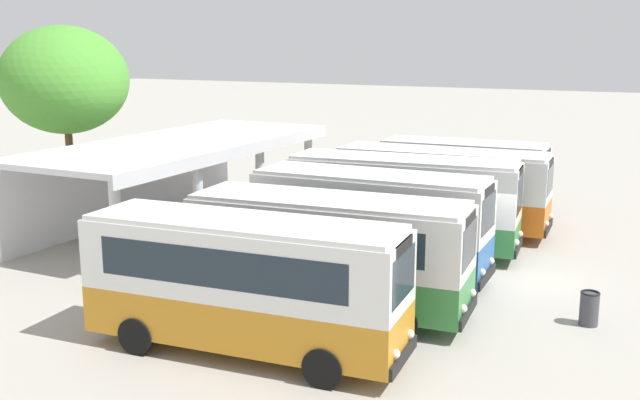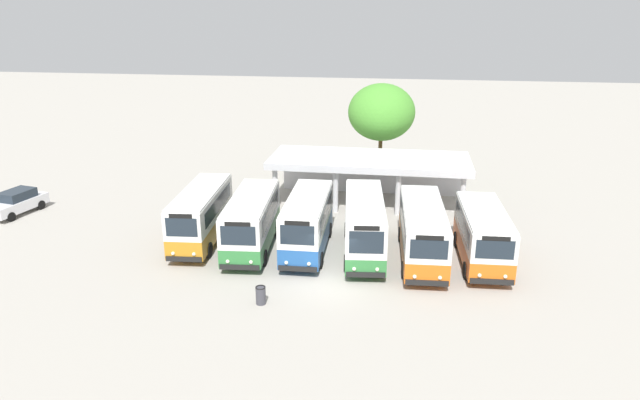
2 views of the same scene
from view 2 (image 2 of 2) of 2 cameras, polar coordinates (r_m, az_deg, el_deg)
ground_plane at (r=29.68m, az=1.24°, el=-8.25°), size 180.00×180.00×0.00m
city_bus_nearest_orange at (r=34.75m, az=-11.83°, el=-1.32°), size 2.69×7.79×3.23m
city_bus_second_in_row at (r=33.25m, az=-6.88°, el=-2.02°), size 2.87×7.69×3.18m
city_bus_middle_cream at (r=32.67m, az=-1.28°, el=-2.15°), size 2.45×7.33×3.29m
city_bus_fourth_amber at (r=32.44m, az=4.47°, el=-2.36°), size 2.93×8.08×3.29m
city_bus_fifth_blue at (r=32.08m, az=10.25°, el=-2.99°), size 2.69×8.18×3.15m
city_bus_far_end_green at (r=32.44m, az=16.02°, el=-3.29°), size 2.63×7.02×3.06m
parked_car_flank at (r=44.14m, az=-28.16°, el=-0.19°), size 2.51×4.41×1.62m
terminal_canopy at (r=41.36m, az=5.04°, el=3.48°), size 14.09×5.64×3.40m
waiting_chair_end_by_column at (r=40.84m, az=4.27°, el=0.21°), size 0.44×0.44×0.86m
waiting_chair_second_from_end at (r=40.84m, az=5.11°, el=0.18°), size 0.44×0.44×0.86m
waiting_chair_middle_seat at (r=40.74m, az=5.95°, el=0.11°), size 0.44×0.44×0.86m
roadside_tree_behind_canopy at (r=46.20m, az=6.19°, el=8.75°), size 5.36×5.36×7.83m
litter_bin_apron at (r=27.62m, az=-5.97°, el=-9.47°), size 0.49×0.49×0.90m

